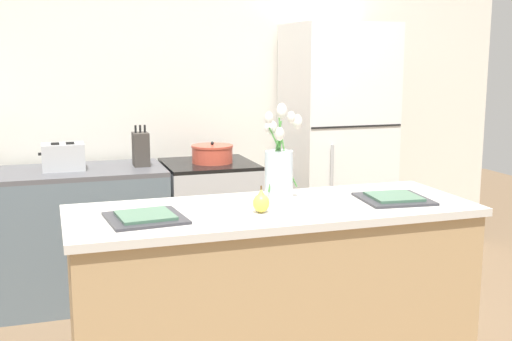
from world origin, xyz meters
The scene contains 12 objects.
back_wall centered at (0.00, 2.00, 1.35)m, with size 5.20×0.08×2.70m.
kitchen_island centered at (0.00, 0.00, 0.47)m, with size 1.80×0.66×0.94m.
back_counter centered at (-1.06, 1.60, 0.44)m, with size 1.68×0.60×0.88m.
stove_range centered at (0.10, 1.60, 0.44)m, with size 0.60×0.61×0.88m.
refrigerator centered at (1.05, 1.60, 0.91)m, with size 0.68×0.67×1.82m.
flower_vase centered at (0.04, 0.04, 1.10)m, with size 0.19×0.15×0.45m.
pear_figurine centered at (-0.09, -0.09, 0.99)m, with size 0.07×0.07×0.12m.
plate_setting_left centered at (-0.57, -0.05, 0.95)m, with size 0.33×0.33×0.02m.
plate_setting_right centered at (0.57, -0.05, 0.95)m, with size 0.33×0.33×0.02m.
toaster centered at (-0.85, 1.59, 0.97)m, with size 0.28×0.18×0.17m.
cooking_pot centered at (0.12, 1.58, 0.94)m, with size 0.28×0.28×0.15m.
knife_block centered at (-0.36, 1.61, 0.99)m, with size 0.10×0.14×0.27m.
Camera 1 is at (-0.93, -2.60, 1.60)m, focal length 45.00 mm.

